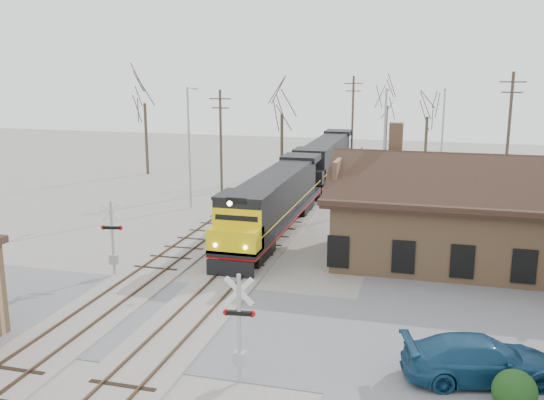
% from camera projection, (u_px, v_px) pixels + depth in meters
% --- Properties ---
extents(ground, '(140.00, 140.00, 0.00)m').
position_uv_depth(ground, '(188.00, 321.00, 27.23)').
color(ground, '#9C978D').
rests_on(ground, ground).
extents(road, '(60.00, 9.00, 0.03)m').
position_uv_depth(road, '(188.00, 321.00, 27.23)').
color(road, slate).
rests_on(road, ground).
extents(track_main, '(3.40, 90.00, 0.24)m').
position_uv_depth(track_main, '(274.00, 233.00, 41.35)').
color(track_main, '#9C978D').
rests_on(track_main, ground).
extents(track_siding, '(3.40, 90.00, 0.24)m').
position_uv_depth(track_siding, '(212.00, 228.00, 42.49)').
color(track_siding, '#9C978D').
rests_on(track_siding, ground).
extents(depot, '(15.20, 9.31, 7.90)m').
position_uv_depth(depot, '(461.00, 222.00, 34.97)').
color(depot, '#9F7652').
rests_on(depot, ground).
extents(locomotive_lead, '(2.84, 19.03, 4.22)m').
position_uv_depth(locomotive_lead, '(273.00, 203.00, 40.61)').
color(locomotive_lead, black).
rests_on(locomotive_lead, ground).
extents(locomotive_trailing, '(2.84, 19.03, 4.00)m').
position_uv_depth(locomotive_trailing, '(324.00, 160.00, 58.79)').
color(locomotive_trailing, black).
rests_on(locomotive_trailing, ground).
extents(crossbuck_near, '(1.18, 0.31, 4.14)m').
position_uv_depth(crossbuck_near, '(239.00, 333.00, 21.60)').
color(crossbuck_near, '#A5A8AD').
rests_on(crossbuck_near, ground).
extents(crossbuck_far, '(1.19, 0.32, 4.20)m').
position_uv_depth(crossbuck_far, '(113.00, 241.00, 32.65)').
color(crossbuck_far, '#A5A8AD').
rests_on(crossbuck_far, ground).
extents(parked_car, '(6.08, 3.70, 1.65)m').
position_uv_depth(parked_car, '(481.00, 359.00, 21.99)').
color(parked_car, navy).
rests_on(parked_car, ground).
extents(hedge_a, '(1.47, 1.47, 1.47)m').
position_uv_depth(hedge_a, '(514.00, 392.00, 19.98)').
color(hedge_a, black).
rests_on(hedge_a, ground).
extents(streetlight_a, '(0.25, 2.04, 9.59)m').
position_uv_depth(streetlight_a, '(190.00, 142.00, 47.82)').
color(streetlight_a, '#A5A8AD').
rests_on(streetlight_a, ground).
extents(streetlight_b, '(0.25, 2.04, 9.48)m').
position_uv_depth(streetlight_b, '(385.00, 142.00, 48.04)').
color(streetlight_b, '#A5A8AD').
rests_on(streetlight_b, ground).
extents(streetlight_c, '(0.25, 2.04, 9.19)m').
position_uv_depth(streetlight_c, '(442.00, 133.00, 55.63)').
color(streetlight_c, '#A5A8AD').
rests_on(streetlight_c, ground).
extents(utility_pole_a, '(2.00, 0.24, 9.14)m').
position_uv_depth(utility_pole_a, '(221.00, 139.00, 54.10)').
color(utility_pole_a, '#382D23').
rests_on(utility_pole_a, ground).
extents(utility_pole_b, '(2.00, 0.24, 10.11)m').
position_uv_depth(utility_pole_b, '(352.00, 121.00, 65.73)').
color(utility_pole_b, '#382D23').
rests_on(utility_pole_b, ground).
extents(utility_pole_c, '(2.00, 0.24, 10.77)m').
position_uv_depth(utility_pole_c, '(508.00, 138.00, 47.86)').
color(utility_pole_c, '#382D23').
rests_on(utility_pole_c, ground).
extents(tree_a, '(4.94, 4.94, 12.09)m').
position_uv_depth(tree_a, '(144.00, 91.00, 62.02)').
color(tree_a, '#382D23').
rests_on(tree_a, ground).
extents(tree_b, '(4.25, 4.25, 10.42)m').
position_uv_depth(tree_b, '(282.00, 104.00, 61.06)').
color(tree_b, '#382D23').
rests_on(tree_b, ground).
extents(tree_c, '(4.31, 4.31, 10.57)m').
position_uv_depth(tree_c, '(387.00, 97.00, 72.43)').
color(tree_c, '#382D23').
rests_on(tree_c, ground).
extents(tree_d, '(3.85, 3.85, 9.42)m').
position_uv_depth(tree_d, '(428.00, 108.00, 65.41)').
color(tree_d, '#382D23').
rests_on(tree_d, ground).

